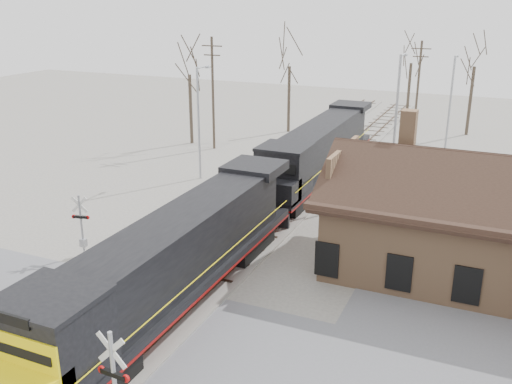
% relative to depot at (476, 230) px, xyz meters
% --- Properties ---
extents(ground, '(140.00, 140.00, 0.00)m').
position_rel_depot_xyz_m(ground, '(-11.99, -12.00, -2.41)').
color(ground, '#A19B91').
rests_on(ground, ground).
extents(road, '(60.00, 9.00, 0.03)m').
position_rel_depot_xyz_m(road, '(-11.99, -12.00, -2.39)').
color(road, slate).
rests_on(road, ground).
extents(track_main, '(3.40, 90.00, 0.24)m').
position_rel_depot_xyz_m(track_main, '(-11.99, 3.00, -2.34)').
color(track_main, '#A19B91').
rests_on(track_main, ground).
extents(track_siding, '(3.40, 90.00, 0.24)m').
position_rel_depot_xyz_m(track_siding, '(-16.49, 3.00, -2.34)').
color(track_siding, '#A19B91').
rests_on(track_siding, ground).
extents(depot, '(15.20, 9.31, 7.90)m').
position_rel_depot_xyz_m(depot, '(0.00, 0.00, 0.00)').
color(depot, '#9F7552').
rests_on(depot, ground).
extents(locomotive_lead, '(3.07, 20.54, 4.56)m').
position_rel_depot_xyz_m(locomotive_lead, '(-11.99, -9.65, -0.01)').
color(locomotive_lead, black).
rests_on(locomotive_lead, ground).
extents(locomotive_trailing, '(3.07, 20.54, 4.32)m').
position_rel_depot_xyz_m(locomotive_trailing, '(-11.99, 11.17, -0.01)').
color(locomotive_trailing, black).
rests_on(locomotive_trailing, ground).
extents(crossbuck_far, '(1.00, 0.34, 3.53)m').
position_rel_depot_xyz_m(crossbuck_far, '(-19.54, -6.36, -0.72)').
color(crossbuck_far, '#A5A8AD').
rests_on(crossbuck_far, ground).
extents(streetlight_a, '(0.25, 2.04, 8.57)m').
position_rel_depot_xyz_m(streetlight_a, '(-20.61, 8.73, 2.41)').
color(streetlight_a, '#A5A8AD').
rests_on(streetlight_a, ground).
extents(streetlight_b, '(0.25, 2.04, 9.89)m').
position_rel_depot_xyz_m(streetlight_b, '(-6.20, 10.40, 3.08)').
color(streetlight_b, '#A5A8AD').
rests_on(streetlight_b, ground).
extents(streetlight_c, '(0.25, 2.04, 8.83)m').
position_rel_depot_xyz_m(streetlight_c, '(-3.84, 22.43, 2.54)').
color(streetlight_c, '#A5A8AD').
rests_on(streetlight_c, ground).
extents(utility_pole_a, '(2.00, 0.24, 10.14)m').
position_rel_depot_xyz_m(utility_pole_a, '(-23.95, 17.21, 2.89)').
color(utility_pole_a, '#382D23').
rests_on(utility_pole_a, ground).
extents(utility_pole_b, '(2.00, 0.24, 9.21)m').
position_rel_depot_xyz_m(utility_pole_b, '(-8.16, 33.02, 2.42)').
color(utility_pole_b, '#382D23').
rests_on(utility_pole_b, ground).
extents(tree_a, '(4.37, 4.37, 10.72)m').
position_rel_depot_xyz_m(tree_a, '(-26.90, 18.18, 5.22)').
color(tree_a, '#382D23').
rests_on(tree_a, ground).
extents(tree_b, '(4.50, 4.50, 11.03)m').
position_rel_depot_xyz_m(tree_b, '(-20.12, 26.64, 5.45)').
color(tree_b, '#382D23').
rests_on(tree_b, ground).
extents(tree_c, '(4.30, 4.30, 10.53)m').
position_rel_depot_xyz_m(tree_c, '(-9.75, 37.47, 5.09)').
color(tree_c, '#382D23').
rests_on(tree_c, ground).
extents(tree_d, '(4.60, 4.60, 11.27)m').
position_rel_depot_xyz_m(tree_d, '(-2.84, 32.68, 5.62)').
color(tree_d, '#382D23').
rests_on(tree_d, ground).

